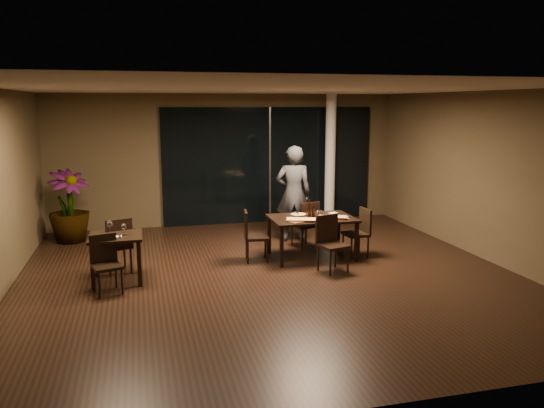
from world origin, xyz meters
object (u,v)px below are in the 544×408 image
at_px(chair_side_far, 118,243).
at_px(diner, 293,194).
at_px(bottle_a, 309,210).
at_px(main_table, 312,221).
at_px(chair_side_near, 106,261).
at_px(chair_main_right, 360,230).
at_px(bottle_b, 314,210).
at_px(chair_main_far, 307,222).
at_px(chair_main_near, 330,240).
at_px(potted_plant, 69,206).
at_px(chair_main_left, 252,233).
at_px(bottle_c, 309,208).
at_px(side_table, 116,243).

relative_size(chair_side_far, diner, 0.48).
relative_size(chair_side_far, bottle_a, 3.46).
relative_size(main_table, chair_side_near, 1.73).
xyz_separation_m(chair_main_right, bottle_b, (-0.84, 0.17, 0.38)).
relative_size(chair_main_right, bottle_b, 3.42).
xyz_separation_m(chair_main_far, bottle_a, (-0.16, -0.62, 0.37)).
xyz_separation_m(chair_main_far, chair_side_far, (-3.51, -0.73, 0.01)).
distance_m(chair_main_near, bottle_b, 0.91).
bearing_deg(chair_side_far, chair_main_far, 173.38).
bearing_deg(chair_main_far, main_table, 61.22).
relative_size(chair_main_near, potted_plant, 0.64).
bearing_deg(chair_main_right, main_table, -103.33).
bearing_deg(chair_main_near, chair_main_far, 72.82).
bearing_deg(chair_side_near, chair_main_left, 5.55).
relative_size(diner, bottle_b, 7.51).
height_order(chair_main_left, diner, diner).
relative_size(chair_side_near, bottle_c, 2.75).
height_order(diner, bottle_a, diner).
distance_m(chair_main_far, diner, 0.76).
xyz_separation_m(chair_main_left, bottle_b, (1.14, -0.01, 0.37)).
distance_m(chair_main_near, chair_main_right, 1.06).
bearing_deg(chair_main_near, bottle_c, 80.31).
bearing_deg(chair_main_left, bottle_b, -82.86).
height_order(side_table, chair_main_far, chair_main_far).
bearing_deg(chair_main_right, bottle_b, -106.14).
bearing_deg(chair_side_near, diner, 14.81).
bearing_deg(chair_main_far, diner, -99.18).
bearing_deg(bottle_a, chair_main_left, 179.10).
bearing_deg(chair_main_left, side_table, 110.98).
bearing_deg(potted_plant, diner, -13.55).
xyz_separation_m(chair_main_far, bottle_b, (-0.07, -0.61, 0.37)).
relative_size(chair_main_far, diner, 0.47).
relative_size(side_table, chair_main_left, 0.88).
xyz_separation_m(side_table, bottle_a, (3.36, 0.53, 0.26)).
distance_m(side_table, bottle_b, 3.49).
distance_m(diner, bottle_c, 1.15).
xyz_separation_m(chair_main_left, potted_plant, (-3.30, 2.26, 0.22)).
distance_m(side_table, potted_plant, 2.98).
bearing_deg(main_table, diner, 89.12).
distance_m(main_table, chair_main_right, 0.91).
bearing_deg(potted_plant, chair_main_far, -20.12).
height_order(chair_main_right, bottle_b, bottle_b).
distance_m(main_table, chair_main_near, 0.82).
relative_size(side_table, bottle_b, 3.07).
xyz_separation_m(chair_side_near, diner, (3.56, 2.20, 0.49)).
bearing_deg(diner, chair_side_near, 45.13).
height_order(main_table, bottle_a, bottle_a).
relative_size(side_table, chair_main_far, 0.87).
bearing_deg(main_table, chair_side_near, -164.77).
xyz_separation_m(chair_main_right, chair_side_near, (-4.42, -0.83, -0.01)).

